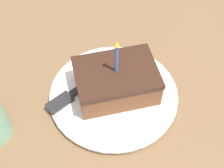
{
  "coord_description": "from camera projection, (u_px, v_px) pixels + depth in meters",
  "views": [
    {
      "loc": [
        -0.32,
        0.08,
        0.45
      ],
      "look_at": [
        -0.02,
        0.0,
        0.04
      ],
      "focal_mm": 50.0,
      "sensor_mm": 36.0,
      "label": 1
    }
  ],
  "objects": [
    {
      "name": "ground_plane",
      "position": [
        111.0,
        96.0,
        0.57
      ],
      "size": [
        2.4,
        2.4,
        0.04
      ],
      "color": "brown",
      "rests_on": "ground"
    },
    {
      "name": "plate",
      "position": [
        112.0,
        95.0,
        0.54
      ],
      "size": [
        0.22,
        0.22,
        0.01
      ],
      "color": "white",
      "rests_on": "ground_plane"
    },
    {
      "name": "cake_slice",
      "position": [
        116.0,
        81.0,
        0.52
      ],
      "size": [
        0.1,
        0.13,
        0.12
      ],
      "color": "brown",
      "rests_on": "plate"
    },
    {
      "name": "fork",
      "position": [
        86.0,
        84.0,
        0.55
      ],
      "size": [
        0.11,
        0.17,
        0.01
      ],
      "color": "#262626",
      "rests_on": "plate"
    }
  ]
}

